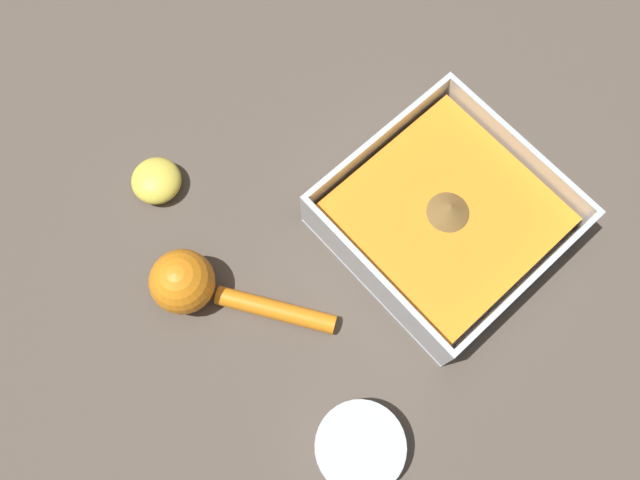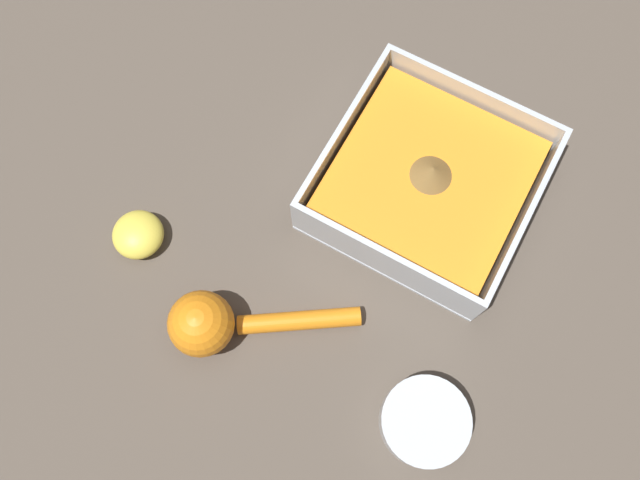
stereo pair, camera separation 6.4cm
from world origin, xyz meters
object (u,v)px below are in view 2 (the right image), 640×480
object	(u,v)px
square_dish	(427,184)
lemon_squeezer	(216,323)
spice_bowl	(424,421)
lemon_half	(138,235)

from	to	relation	value
square_dish	lemon_squeezer	world-z (taller)	square_dish
spice_bowl	lemon_half	size ratio (longest dim) A/B	1.59
spice_bowl	lemon_half	xyz separation A→B (m)	(-0.35, 0.02, 0.00)
square_dish	spice_bowl	world-z (taller)	square_dish
spice_bowl	square_dish	bearing A→B (deg)	115.86
spice_bowl	lemon_squeezer	world-z (taller)	lemon_squeezer
square_dish	spice_bowl	xyz separation A→B (m)	(0.11, -0.22, -0.01)
lemon_squeezer	lemon_half	xyz separation A→B (m)	(-0.13, 0.04, -0.01)
lemon_half	square_dish	bearing A→B (deg)	38.97
spice_bowl	lemon_squeezer	size ratio (longest dim) A/B	0.50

